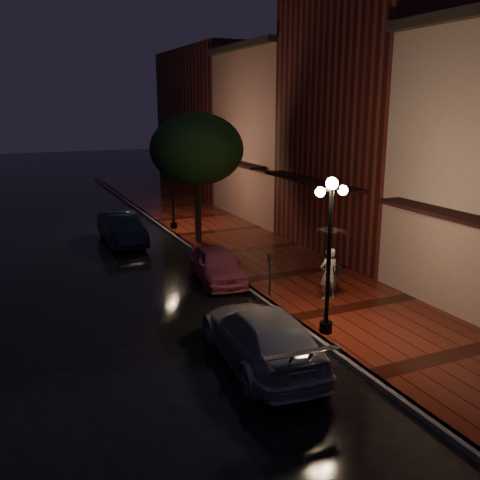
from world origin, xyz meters
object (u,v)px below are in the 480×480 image
street_tree (197,152)px  woman_with_umbrella (330,252)px  pink_car (217,264)px  streetlamp_far (172,180)px  navy_car (122,228)px  streetlamp_near (329,247)px  parking_meter (270,271)px  silver_car (261,336)px

street_tree → woman_with_umbrella: bearing=-82.2°
pink_car → woman_with_umbrella: bearing=-49.4°
streetlamp_far → navy_car: bearing=-154.7°
streetlamp_near → street_tree: street_tree is taller
street_tree → streetlamp_far: bearing=94.9°
navy_car → pink_car: bearing=-74.9°
street_tree → pink_car: street_tree is taller
street_tree → pink_car: (-1.21, -5.26, -3.61)m
streetlamp_far → parking_meter: size_ratio=3.06×
streetlamp_near → navy_car: 13.09m
streetlamp_near → pink_car: 6.14m
woman_with_umbrella → silver_car: bearing=40.1°
silver_car → streetlamp_near: bearing=-160.5°
parking_meter → navy_car: bearing=98.9°
streetlamp_far → street_tree: (0.26, -3.01, 1.64)m
silver_car → parking_meter: (2.23, 3.85, 0.29)m
silver_car → woman_with_umbrella: 4.76m
streetlamp_near → woman_with_umbrella: bearing=55.4°
pink_car → navy_car: size_ratio=0.87×
parking_meter → woman_with_umbrella: bearing=-44.3°
navy_car → streetlamp_near: bearing=-77.9°
silver_car → streetlamp_far: bearing=-94.2°
street_tree → parking_meter: bearing=-92.4°
silver_car → parking_meter: size_ratio=3.49×
street_tree → parking_meter: size_ratio=4.12×
pink_car → navy_car: navy_car is taller
silver_car → parking_meter: parking_meter is taller
streetlamp_near → pink_car: (-0.95, 5.74, -1.96)m
streetlamp_near → woman_with_umbrella: 2.72m
streetlamp_near → navy_car: (-2.93, 12.62, -1.89)m
woman_with_umbrella → navy_car: bearing=-63.1°
navy_car → parking_meter: parking_meter is taller
streetlamp_far → silver_car: size_ratio=0.88×
streetlamp_far → woman_with_umbrella: streetlamp_far is taller
street_tree → pink_car: bearing=-103.0°
silver_car → woman_with_umbrella: bearing=-139.3°
pink_car → silver_car: size_ratio=0.76×
silver_car → pink_car: bearing=-97.2°
silver_car → woman_with_umbrella: woman_with_umbrella is taller
street_tree → parking_meter: 8.40m
streetlamp_far → navy_car: 3.75m
streetlamp_near → pink_car: size_ratio=1.15×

